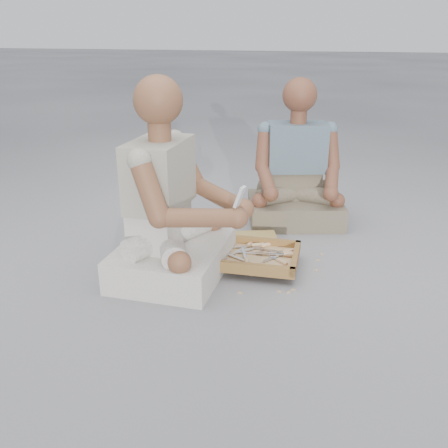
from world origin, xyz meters
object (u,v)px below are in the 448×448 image
(tool_tray, at_px, (255,257))
(craftsman, at_px, (171,212))
(companion, at_px, (296,176))
(carved_panel, at_px, (226,248))

(tool_tray, bearing_deg, craftsman, -156.15)
(craftsman, bearing_deg, companion, 151.54)
(tool_tray, distance_m, craftsman, 0.51)
(craftsman, relative_size, companion, 1.09)
(tool_tray, relative_size, companion, 0.51)
(carved_panel, relative_size, tool_tray, 1.31)
(carved_panel, bearing_deg, craftsman, -120.50)
(carved_panel, distance_m, tool_tray, 0.26)
(carved_panel, height_order, tool_tray, tool_tray)
(tool_tray, xyz_separation_m, craftsman, (-0.40, -0.18, 0.28))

